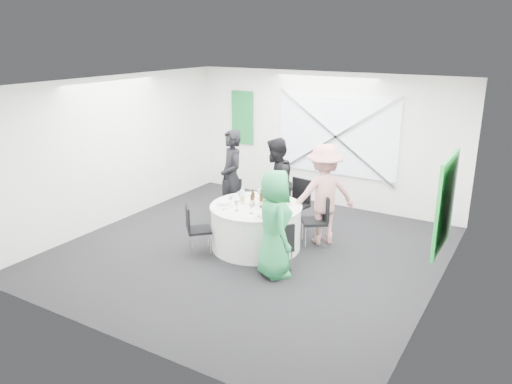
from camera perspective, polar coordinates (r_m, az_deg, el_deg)
The scene contains 44 objects.
floor at distance 8.54m, azimuth -0.69°, elevation -6.76°, with size 6.00×6.00×0.00m, color black.
ceiling at distance 7.81m, azimuth -0.77°, elevation 12.30°, with size 6.00×6.00×0.00m, color silver.
wall_back at distance 10.66m, azimuth 7.75°, elevation 5.99°, with size 6.00×6.00×0.00m, color white.
wall_front at distance 5.85m, azimuth -16.29°, elevation -4.46°, with size 6.00×6.00×0.00m, color white.
wall_left at distance 9.92m, azimuth -15.74°, elevation 4.60°, with size 6.00×6.00×0.00m, color white.
wall_right at distance 7.04m, azimuth 20.59°, elevation -1.12°, with size 6.00×6.00×0.00m, color white.
window_panel at distance 10.50m, azimuth 9.20°, elevation 6.29°, with size 2.60×0.03×1.60m, color silver.
window_brace_a at distance 10.46m, azimuth 9.12°, elevation 6.26°, with size 0.05×0.05×3.16m, color silver.
window_brace_b at distance 10.46m, azimuth 9.12°, elevation 6.26°, with size 0.05×0.05×3.16m, color silver.
green_banner at distance 11.48m, azimuth -1.58°, elevation 8.49°, with size 0.55×0.04×1.20m, color #156D37.
green_sign at distance 7.68m, azimuth 20.84°, elevation -1.21°, with size 0.05×1.20×1.40m, color green.
banquet_table at distance 8.55m, azimuth 0.00°, elevation -3.96°, with size 1.56×1.56×0.76m.
chair_back at distance 9.35m, azimuth 4.77°, elevation -0.92°, with size 0.50×0.51×0.95m.
chair_back_left at distance 9.45m, azimuth -2.50°, elevation -0.93°, with size 0.57×0.57×0.89m.
chair_back_right at distance 8.64m, azimuth 7.23°, elevation -2.80°, with size 0.57×0.57×0.90m.
chair_front_right at distance 7.60m, azimuth 2.82°, elevation -6.01°, with size 0.53×0.53×0.83m.
chair_front_left at distance 8.34m, azimuth -7.04°, elevation -3.88°, with size 0.54×0.54×0.84m.
person_man_back_left at distance 9.52m, azimuth -2.79°, elevation 1.69°, with size 0.67×0.44×1.83m, color black.
person_man_back at distance 9.28m, azimuth 2.22°, elevation 0.94°, with size 0.84×0.46×1.72m, color black.
person_woman_pink at distance 8.67m, azimuth 7.75°, elevation -0.29°, with size 1.14×0.53×1.77m, color #D18887.
person_woman_green at distance 7.44m, azimuth 2.13°, elevation -3.64°, with size 0.81×0.53×1.66m, color #289550.
plate_back at distance 8.85m, azimuth 1.32°, elevation -0.53°, with size 0.25×0.25×0.01m.
plate_back_left at distance 8.87m, azimuth -2.32°, elevation -0.50°, with size 0.25×0.25×0.01m.
plate_back_right at distance 8.48m, azimuth 3.43°, elevation -1.33°, with size 0.25×0.25×0.04m.
plate_front_right at distance 7.89m, azimuth 0.73°, elevation -2.78°, with size 0.26×0.26×0.04m.
plate_front_left at distance 8.38m, azimuth -3.45°, elevation -1.62°, with size 0.25×0.25×0.01m.
napkin at distance 8.41m, azimuth -3.75°, elevation -1.34°, with size 0.16×0.11×0.05m, color white.
beer_bottle_a at distance 8.44m, azimuth -0.35°, elevation -0.76°, with size 0.06×0.06×0.27m.
beer_bottle_b at distance 8.45m, azimuth 0.60°, elevation -0.76°, with size 0.06×0.06×0.26m.
beer_bottle_c at distance 8.29m, azimuth 0.64°, elevation -1.15°, with size 0.06×0.06×0.25m.
beer_bottle_d at distance 8.35m, azimuth -0.45°, elevation -1.01°, with size 0.06×0.06×0.26m.
green_water_bottle at distance 8.36m, azimuth 1.11°, elevation -0.79°, with size 0.08×0.08×0.31m.
clear_water_bottle at distance 8.46m, azimuth -1.57°, elevation -0.59°, with size 0.08×0.08×0.31m.
wine_glass_a at distance 8.00m, azimuth -0.54°, elevation -1.64°, with size 0.07×0.07×0.17m.
wine_glass_b at distance 8.39m, azimuth -2.88°, elevation -0.74°, with size 0.07×0.07×0.17m.
wine_glass_c at distance 8.13m, azimuth -2.26°, elevation -1.33°, with size 0.07×0.07×0.17m.
wine_glass_d at distance 8.70m, azimuth 0.33°, elevation -0.03°, with size 0.07×0.07×0.17m.
wine_glass_e at distance 8.59m, azimuth -1.95°, elevation -0.27°, with size 0.07×0.07×0.17m.
fork_a at distance 8.47m, azimuth -3.89°, elevation -1.45°, with size 0.01×0.15×0.01m, color silver.
knife_a at distance 8.23m, azimuth -3.74°, elevation -2.01°, with size 0.01×0.15×0.01m, color silver.
fork_b at distance 8.79m, azimuth 2.81°, elevation -0.71°, with size 0.01×0.15×0.01m, color silver.
knife_b at distance 8.93m, azimuth 1.16°, elevation -0.38°, with size 0.01×0.15×0.01m, color silver.
fork_c at distance 8.95m, azimuth -0.67°, elevation -0.34°, with size 0.01×0.15×0.01m, color silver.
knife_c at distance 8.78m, azimuth -2.82°, elevation -0.72°, with size 0.01×0.15×0.01m, color silver.
Camera 1 is at (4.06, -6.63, 3.53)m, focal length 35.00 mm.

